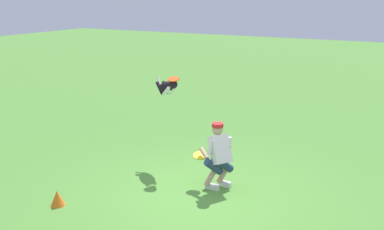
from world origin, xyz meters
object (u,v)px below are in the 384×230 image
object	(u,v)px
frisbee_held	(200,155)
person	(219,154)
training_cone	(57,198)
dog	(167,87)
frisbee_flying	(174,79)

from	to	relation	value
frisbee_held	person	bearing A→B (deg)	-175.67
person	training_cone	size ratio (longest dim) A/B	4.61
frisbee_held	dog	bearing A→B (deg)	-32.86
person	frisbee_held	bearing A→B (deg)	38.35
dog	frisbee_flying	xyz separation A→B (m)	(-0.28, 0.19, 0.24)
frisbee_held	training_cone	world-z (taller)	frisbee_held
frisbee_flying	training_cone	bearing A→B (deg)	70.66
dog	frisbee_held	bearing A→B (deg)	1.54
dog	frisbee_flying	bearing A→B (deg)	0.29
frisbee_flying	frisbee_held	size ratio (longest dim) A/B	0.92
dog	training_cone	world-z (taller)	dog
training_cone	dog	bearing A→B (deg)	-102.61
dog	training_cone	size ratio (longest dim) A/B	3.06
person	dog	distance (m)	2.02
frisbee_flying	training_cone	xyz separation A→B (m)	(0.90, 2.56, -1.79)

